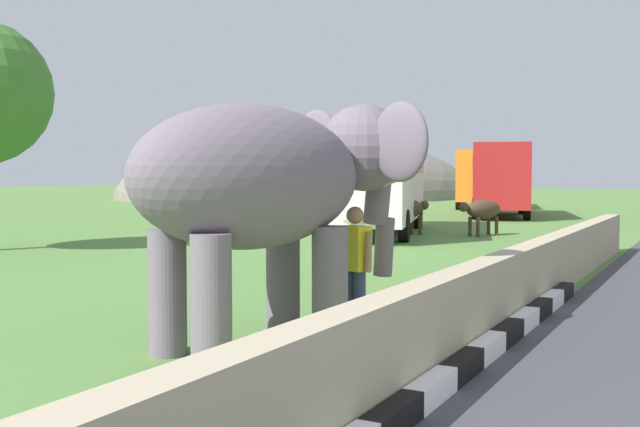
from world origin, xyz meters
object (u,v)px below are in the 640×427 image
(bus_red, at_px, (500,174))
(cow_far, at_px, (483,210))
(bus_white, at_px, (379,174))
(elephant, at_px, (275,182))
(person_handler, at_px, (355,262))
(cow_near, at_px, (409,210))
(bus_orange, at_px, (480,174))
(cow_mid, at_px, (346,216))

(bus_red, distance_m, cow_far, 12.07)
(bus_white, bearing_deg, cow_far, -75.57)
(elephant, relative_size, person_handler, 2.46)
(elephant, bearing_deg, person_handler, -25.08)
(bus_red, height_order, cow_near, bus_red)
(elephant, xyz_separation_m, bus_red, (28.74, 4.88, 0.10))
(elephant, distance_m, bus_orange, 38.44)
(bus_orange, distance_m, cow_mid, 25.96)
(bus_white, height_order, cow_mid, bus_white)
(bus_orange, xyz_separation_m, cow_mid, (-25.69, -3.54, -1.21))
(person_handler, distance_m, bus_orange, 37.48)
(elephant, xyz_separation_m, cow_near, (16.13, 4.69, -1.11))
(bus_red, distance_m, bus_orange, 9.46)
(elephant, height_order, person_handler, elephant)
(person_handler, xyz_separation_m, cow_far, (15.87, 2.89, -0.06))
(cow_far, bearing_deg, bus_orange, 16.60)
(person_handler, height_order, bus_white, bus_white)
(person_handler, bearing_deg, elephant, 154.92)
(bus_orange, height_order, cow_far, bus_orange)
(elephant, xyz_separation_m, person_handler, (1.13, -0.53, -1.06))
(bus_red, height_order, cow_far, bus_red)
(person_handler, height_order, cow_near, person_handler)
(bus_white, bearing_deg, cow_near, -89.01)
(bus_red, bearing_deg, cow_mid, 179.84)
(person_handler, relative_size, bus_white, 0.17)
(bus_red, bearing_deg, cow_far, -167.88)
(bus_orange, distance_m, cow_near, 21.73)
(bus_orange, height_order, cow_mid, bus_orange)
(bus_white, relative_size, bus_orange, 1.12)
(bus_white, xyz_separation_m, cow_far, (0.88, -3.43, -1.21))
(person_handler, bearing_deg, bus_orange, 13.89)
(cow_near, height_order, cow_mid, same)
(bus_orange, xyz_separation_m, cow_near, (-21.36, -3.78, -1.21))
(cow_near, relative_size, cow_far, 1.03)
(cow_mid, bearing_deg, cow_far, -26.34)
(bus_white, distance_m, cow_near, 1.64)
(person_handler, distance_m, cow_far, 16.13)
(cow_near, relative_size, cow_mid, 1.03)
(cow_near, distance_m, cow_far, 2.48)
(cow_mid, distance_m, cow_far, 5.79)
(bus_orange, bearing_deg, cow_near, -169.96)
(cow_mid, bearing_deg, bus_red, -0.16)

